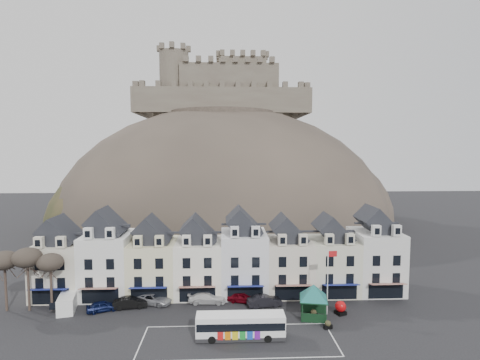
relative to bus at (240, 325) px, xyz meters
name	(u,v)px	position (x,y,z in m)	size (l,w,h in m)	color
ground	(221,347)	(-2.27, -1.84, -1.59)	(300.00, 300.00, 0.00)	black
coach_bay_markings	(238,341)	(-0.27, -0.59, -1.59)	(22.00, 7.50, 0.01)	silver
townhouse_terrace	(222,258)	(-2.13, 14.12, 3.71)	(54.40, 9.35, 11.80)	beige
castle_hill	(227,223)	(-1.02, 67.11, -1.49)	(100.00, 76.00, 68.00)	#36302A
castle	(224,89)	(-1.76, 74.09, 38.60)	(50.20, 22.20, 22.00)	brown
tree_left_far	(4,261)	(-31.27, 8.66, 5.30)	(3.61, 3.61, 8.24)	#32261F
tree_left_mid	(27,258)	(-28.27, 8.66, 5.65)	(3.78, 3.78, 8.64)	#32261F
tree_left_near	(50,263)	(-25.27, 8.66, 4.96)	(3.43, 3.43, 7.84)	#32261F
bus	(240,325)	(0.00, 0.00, 0.00)	(10.22, 2.41, 2.88)	#262628
bus_shelter	(314,292)	(9.66, 4.82, 1.85)	(6.87, 6.87, 4.44)	black
red_buoy	(340,308)	(13.50, 5.68, -0.67)	(1.57, 1.57, 1.80)	black
flagpole	(328,277)	(11.83, 5.78, 3.44)	(1.27, 0.19, 8.81)	silver
white_van	(68,302)	(-23.13, 8.52, -0.51)	(3.07, 5.06, 2.15)	white
planter_west	(314,314)	(9.73, 4.92, -1.08)	(1.19, 0.87, 1.07)	black
planter_east	(328,325)	(10.73, 1.78, -1.10)	(1.13, 0.76, 1.03)	black
car_navy	(103,306)	(-18.27, 7.97, -0.89)	(1.67, 4.15, 1.41)	#0B1339
car_black	(130,303)	(-14.79, 8.84, -0.83)	(1.61, 4.61, 1.52)	black
car_silver	(153,299)	(-11.87, 10.16, -0.86)	(2.43, 5.18, 1.46)	#94959B
car_white	(207,297)	(-4.32, 10.16, -0.82)	(2.17, 5.34, 1.55)	white
car_maroon	(242,297)	(0.70, 10.16, -0.86)	(1.73, 4.29, 1.46)	#5F050F
car_charcoal	(265,301)	(3.73, 8.58, -0.80)	(1.68, 4.82, 1.59)	black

